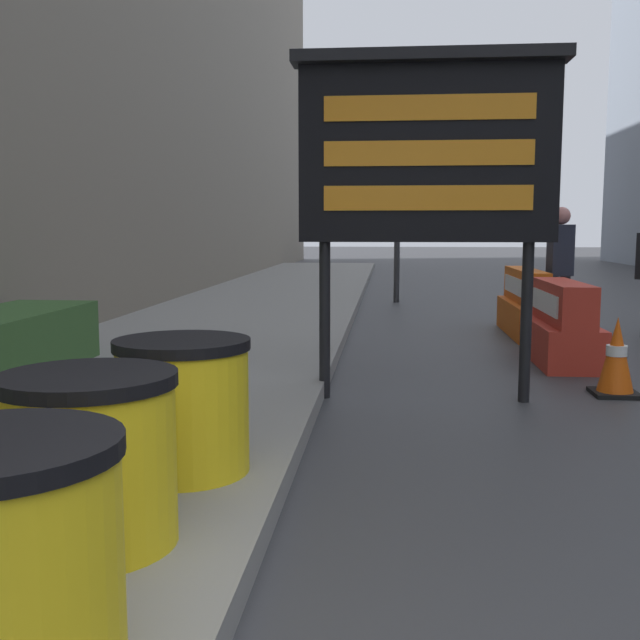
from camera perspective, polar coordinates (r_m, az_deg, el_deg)
The scene contains 8 objects.
barrel_drum_middle at distance 3.46m, azimuth -17.08°, elevation -10.06°, with size 0.77×0.77×0.76m.
barrel_drum_back at distance 4.33m, azimuth -10.38°, elevation -6.40°, with size 0.77×0.77×0.76m.
message_board at distance 6.70m, azimuth 8.18°, elevation 12.58°, with size 2.34×0.36×3.03m.
jersey_barrier_red_striped at distance 8.97m, azimuth 17.94°, elevation -0.54°, with size 0.64×1.65×0.93m.
jersey_barrier_orange_far at distance 11.23m, azimuth 15.37°, elevation 1.05°, with size 0.51×2.07×0.95m.
traffic_cone_near at distance 7.41m, azimuth 21.65°, elevation -2.65°, with size 0.41×0.41×0.73m.
traffic_light_near_curb at distance 15.54m, azimuth 5.97°, elevation 12.05°, with size 0.28×0.44×4.01m.
pedestrian_passerby at distance 10.97m, azimuth 17.80°, elevation 4.29°, with size 0.31×0.48×1.83m.
Camera 1 is at (0.57, -1.71, 1.54)m, focal length 42.00 mm.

